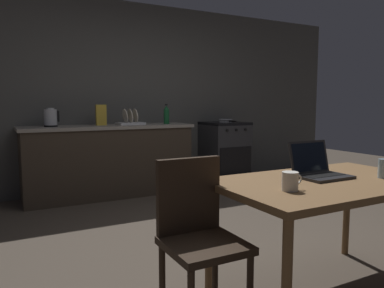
# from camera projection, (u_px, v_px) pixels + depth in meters

# --- Properties ---
(ground_plane) EXTENTS (12.00, 12.00, 0.00)m
(ground_plane) POSITION_uv_depth(u_px,v_px,m) (234.00, 244.00, 3.18)
(ground_plane) COLOR #473D33
(back_wall) EXTENTS (6.40, 0.10, 2.57)m
(back_wall) POSITION_uv_depth(u_px,v_px,m) (153.00, 97.00, 5.40)
(back_wall) COLOR #4D4D4A
(back_wall) RESTS_ON ground_plane
(kitchen_counter) EXTENTS (2.16, 0.64, 0.92)m
(kitchen_counter) POSITION_uv_depth(u_px,v_px,m) (109.00, 160.00, 4.83)
(kitchen_counter) COLOR #382D23
(kitchen_counter) RESTS_ON ground_plane
(stove_oven) EXTENTS (0.60, 0.62, 0.92)m
(stove_oven) POSITION_uv_depth(u_px,v_px,m) (225.00, 152.00, 5.65)
(stove_oven) COLOR #2D2D30
(stove_oven) RESTS_ON ground_plane
(dining_table) EXTENTS (1.38, 0.83, 0.72)m
(dining_table) POSITION_uv_depth(u_px,v_px,m) (326.00, 191.00, 2.30)
(dining_table) COLOR brown
(dining_table) RESTS_ON ground_plane
(chair) EXTENTS (0.40, 0.40, 0.89)m
(chair) POSITION_uv_depth(u_px,v_px,m) (198.00, 230.00, 2.01)
(chair) COLOR #2D2116
(chair) RESTS_ON ground_plane
(laptop) EXTENTS (0.32, 0.27, 0.22)m
(laptop) POSITION_uv_depth(u_px,v_px,m) (319.00, 170.00, 2.38)
(laptop) COLOR #232326
(laptop) RESTS_ON dining_table
(electric_kettle) EXTENTS (0.18, 0.15, 0.22)m
(electric_kettle) POSITION_uv_depth(u_px,v_px,m) (51.00, 118.00, 4.44)
(electric_kettle) COLOR black
(electric_kettle) RESTS_ON kitchen_counter
(bottle) EXTENTS (0.08, 0.08, 0.27)m
(bottle) POSITION_uv_depth(u_px,v_px,m) (166.00, 114.00, 5.09)
(bottle) COLOR #19592D
(bottle) RESTS_ON kitchen_counter
(frying_pan) EXTENTS (0.22, 0.39, 0.05)m
(frying_pan) POSITION_uv_depth(u_px,v_px,m) (226.00, 120.00, 5.57)
(frying_pan) COLOR gray
(frying_pan) RESTS_ON stove_oven
(coffee_mug) EXTENTS (0.13, 0.09, 0.10)m
(coffee_mug) POSITION_uv_depth(u_px,v_px,m) (290.00, 181.00, 2.00)
(coffee_mug) COLOR silver
(coffee_mug) RESTS_ON dining_table
(drinking_glass) EXTENTS (0.07, 0.07, 0.12)m
(drinking_glass) POSITION_uv_depth(u_px,v_px,m) (384.00, 169.00, 2.34)
(drinking_glass) COLOR #99B7C6
(drinking_glass) RESTS_ON dining_table
(cereal_box) EXTENTS (0.13, 0.05, 0.26)m
(cereal_box) POSITION_uv_depth(u_px,v_px,m) (101.00, 115.00, 4.74)
(cereal_box) COLOR gold
(cereal_box) RESTS_ON kitchen_counter
(dish_rack) EXTENTS (0.34, 0.26, 0.21)m
(dish_rack) POSITION_uv_depth(u_px,v_px,m) (130.00, 121.00, 4.91)
(dish_rack) COLOR silver
(dish_rack) RESTS_ON kitchen_counter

